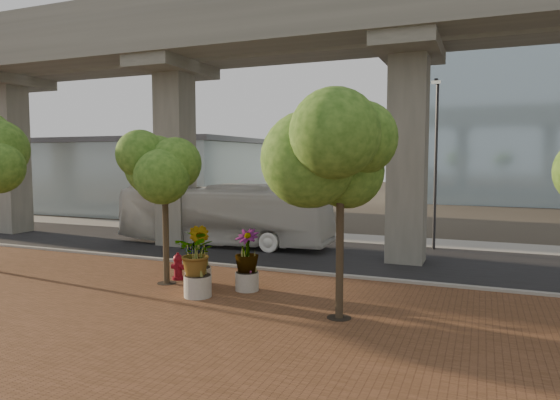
% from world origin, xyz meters
% --- Properties ---
extents(ground, '(160.00, 160.00, 0.00)m').
position_xyz_m(ground, '(0.00, 0.00, 0.00)').
color(ground, '#342E26').
rests_on(ground, ground).
extents(brick_plaza, '(70.00, 13.00, 0.06)m').
position_xyz_m(brick_plaza, '(0.00, -8.00, 0.03)').
color(brick_plaza, brown).
rests_on(brick_plaza, ground).
extents(asphalt_road, '(90.00, 8.00, 0.04)m').
position_xyz_m(asphalt_road, '(0.00, 2.00, 0.02)').
color(asphalt_road, black).
rests_on(asphalt_road, ground).
extents(curb_strip, '(70.00, 0.25, 0.16)m').
position_xyz_m(curb_strip, '(0.00, -2.00, 0.08)').
color(curb_strip, '#9A9790').
rests_on(curb_strip, ground).
extents(far_sidewalk, '(90.00, 3.00, 0.06)m').
position_xyz_m(far_sidewalk, '(0.00, 7.50, 0.03)').
color(far_sidewalk, '#9A9790').
rests_on(far_sidewalk, ground).
extents(transit_viaduct, '(72.00, 5.60, 12.40)m').
position_xyz_m(transit_viaduct, '(0.00, 2.00, 7.29)').
color(transit_viaduct, gray).
rests_on(transit_viaduct, ground).
extents(station_pavilion, '(23.00, 13.00, 6.30)m').
position_xyz_m(station_pavilion, '(-20.00, 16.00, 3.22)').
color(station_pavilion, '#A8BCC0').
rests_on(station_pavilion, ground).
extents(transit_bus, '(11.61, 3.04, 3.22)m').
position_xyz_m(transit_bus, '(-3.54, 2.75, 1.61)').
color(transit_bus, silver).
rests_on(transit_bus, ground).
extents(fire_hydrant, '(0.51, 0.45, 1.01)m').
position_xyz_m(fire_hydrant, '(-1.44, -4.70, 0.55)').
color(fire_hydrant, maroon).
rests_on(fire_hydrant, ground).
extents(planter_front, '(2.02, 2.02, 2.22)m').
position_xyz_m(planter_front, '(0.50, -6.47, 1.41)').
color(planter_front, '#A6A196').
rests_on(planter_front, ground).
extents(planter_right, '(1.98, 1.98, 2.12)m').
position_xyz_m(planter_right, '(1.65, -5.15, 1.34)').
color(planter_right, '#A6A196').
rests_on(planter_right, ground).
extents(planter_left, '(2.04, 2.04, 2.25)m').
position_xyz_m(planter_left, '(-0.11, -5.45, 1.42)').
color(planter_left, gray).
rests_on(planter_left, ground).
extents(street_tree_near_west, '(3.38, 3.38, 5.58)m').
position_xyz_m(street_tree_near_west, '(-1.50, -5.36, 4.08)').
color(street_tree_near_west, '#443727').
rests_on(street_tree_near_west, ground).
extents(street_tree_near_east, '(4.19, 4.19, 6.44)m').
position_xyz_m(street_tree_near_east, '(5.40, -6.85, 4.58)').
color(street_tree_near_east, '#443727').
rests_on(street_tree_near_east, ground).
extents(streetlamp_west, '(0.43, 1.26, 8.66)m').
position_xyz_m(streetlamp_west, '(-7.96, 5.38, 5.06)').
color(streetlamp_west, '#303035').
rests_on(streetlamp_west, ground).
extents(streetlamp_east, '(0.41, 1.21, 8.34)m').
position_xyz_m(streetlamp_east, '(6.88, 5.50, 4.87)').
color(streetlamp_east, '#292A2E').
rests_on(streetlamp_east, ground).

